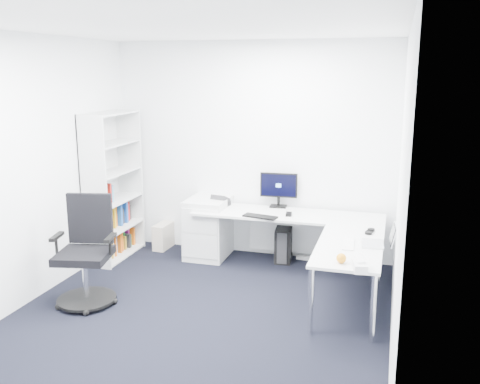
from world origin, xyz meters
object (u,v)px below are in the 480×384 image
(l_desk, at_px, (282,248))
(task_chair, at_px, (84,252))
(monitor, at_px, (279,190))
(bookshelf, at_px, (113,186))
(laptop, at_px, (373,234))

(l_desk, bearing_deg, task_chair, -143.08)
(monitor, bearing_deg, bookshelf, -168.16)
(bookshelf, height_order, monitor, bookshelf)
(monitor, bearing_deg, l_desk, -77.09)
(bookshelf, bearing_deg, monitor, 15.37)
(bookshelf, bearing_deg, l_desk, -1.32)
(l_desk, distance_m, monitor, 0.84)
(monitor, distance_m, laptop, 1.70)
(bookshelf, xyz_separation_m, laptop, (3.21, -0.64, -0.15))
(bookshelf, bearing_deg, task_chair, -72.95)
(l_desk, height_order, bookshelf, bookshelf)
(bookshelf, relative_size, laptop, 5.89)
(task_chair, height_order, monitor, monitor)
(bookshelf, relative_size, task_chair, 1.67)
(l_desk, distance_m, laptop, 1.27)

